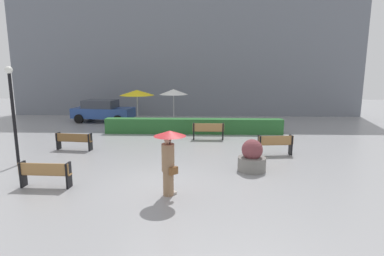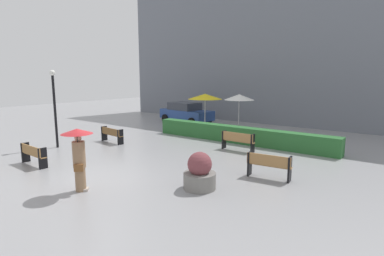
# 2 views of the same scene
# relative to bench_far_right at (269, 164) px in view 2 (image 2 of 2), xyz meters

# --- Properties ---
(ground_plane) EXTENTS (60.00, 60.00, 0.00)m
(ground_plane) POSITION_rel_bench_far_right_xyz_m (-4.65, -3.77, -0.52)
(ground_plane) COLOR gray
(bench_far_right) EXTENTS (1.56, 0.50, 0.88)m
(bench_far_right) POSITION_rel_bench_far_right_xyz_m (0.00, 0.00, 0.00)
(bench_far_right) COLOR #9E7242
(bench_far_right) RESTS_ON ground
(bench_near_left) EXTENTS (1.64, 0.38, 0.83)m
(bench_near_left) POSITION_rel_bench_far_right_xyz_m (-8.19, -4.16, -0.03)
(bench_near_left) COLOR #9E7242
(bench_near_left) RESTS_ON ground
(bench_back_row) EXTENTS (1.68, 0.34, 0.89)m
(bench_back_row) POSITION_rel_bench_far_right_xyz_m (-2.89, 3.01, 0.01)
(bench_back_row) COLOR #9E7242
(bench_back_row) RESTS_ON ground
(bench_far_left) EXTENTS (1.73, 0.53, 0.80)m
(bench_far_left) POSITION_rel_bench_far_right_xyz_m (-9.20, 0.53, -0.04)
(bench_far_left) COLOR brown
(bench_far_left) RESTS_ON ground
(pedestrian_with_umbrella) EXTENTS (0.94, 0.94, 1.99)m
(pedestrian_with_umbrella) POSITION_rel_bench_far_right_xyz_m (-4.17, -4.66, 0.75)
(pedestrian_with_umbrella) COLOR #8C6B4C
(pedestrian_with_umbrella) RESTS_ON ground
(planter_pot) EXTENTS (1.04, 1.04, 1.20)m
(planter_pot) POSITION_rel_bench_far_right_xyz_m (-1.36, -2.23, -0.01)
(planter_pot) COLOR slate
(planter_pot) RESTS_ON ground
(lamp_post) EXTENTS (0.28, 0.28, 3.84)m
(lamp_post) POSITION_rel_bench_far_right_xyz_m (-10.46, -1.85, 1.84)
(lamp_post) COLOR black
(lamp_post) RESTS_ON ground
(patio_umbrella_yellow) EXTENTS (2.25, 2.25, 2.39)m
(patio_umbrella_yellow) POSITION_rel_bench_far_right_xyz_m (-7.51, 6.91, 1.69)
(patio_umbrella_yellow) COLOR silver
(patio_umbrella_yellow) RESTS_ON ground
(patio_umbrella_white) EXTENTS (1.87, 1.87, 2.43)m
(patio_umbrella_white) POSITION_rel_bench_far_right_xyz_m (-5.14, 7.19, 1.73)
(patio_umbrella_white) COLOR silver
(patio_umbrella_white) RESTS_ON ground
(hedge_strip) EXTENTS (10.37, 0.70, 0.87)m
(hedge_strip) POSITION_rel_bench_far_right_xyz_m (-3.73, 4.63, -0.09)
(hedge_strip) COLOR #28602D
(hedge_strip) RESTS_ON ground
(building_facade) EXTENTS (28.00, 1.20, 11.72)m
(building_facade) POSITION_rel_bench_far_right_xyz_m (-4.65, 12.23, 5.34)
(building_facade) COLOR slate
(building_facade) RESTS_ON ground
(parked_car) EXTENTS (4.38, 2.39, 1.57)m
(parked_car) POSITION_rel_bench_far_right_xyz_m (-10.35, 8.47, 0.29)
(parked_car) COLOR #28478C
(parked_car) RESTS_ON ground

